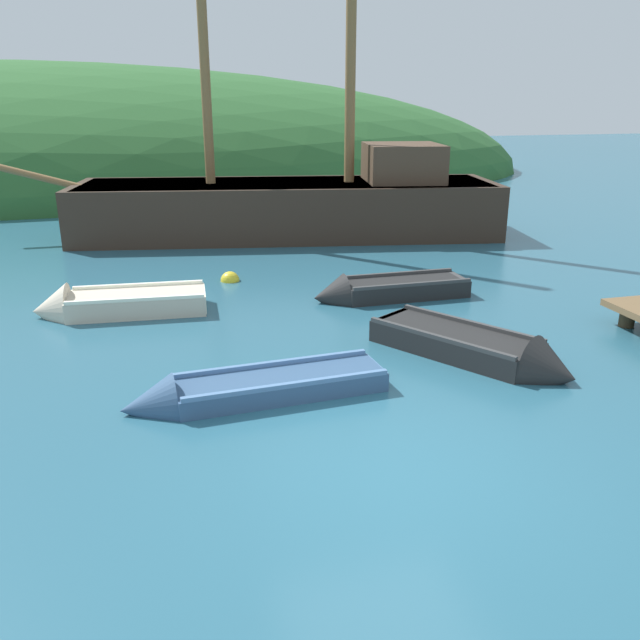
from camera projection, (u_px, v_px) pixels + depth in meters
name	position (u px, v px, depth m)	size (l,w,h in m)	color
ground_plane	(390.00, 466.00, 7.62)	(120.00, 120.00, 0.00)	#285B70
shore_hill	(19.00, 180.00, 33.48)	(54.34, 24.47, 11.39)	#2D602D
sailing_ship	(293.00, 215.00, 20.09)	(15.29, 5.50, 12.41)	#38281E
rowboat_outer_left	(241.00, 394.00, 9.30)	(3.79, 1.16, 0.86)	#335175
rowboat_portside	(112.00, 307.00, 12.93)	(3.34, 1.28, 1.06)	beige
rowboat_center	(383.00, 292.00, 13.94)	(3.34, 1.02, 0.93)	black
rowboat_near_dock	(482.00, 353.00, 10.64)	(2.73, 3.46, 1.01)	black
buoy_yellow	(230.00, 281.00, 15.27)	(0.44, 0.44, 0.44)	yellow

